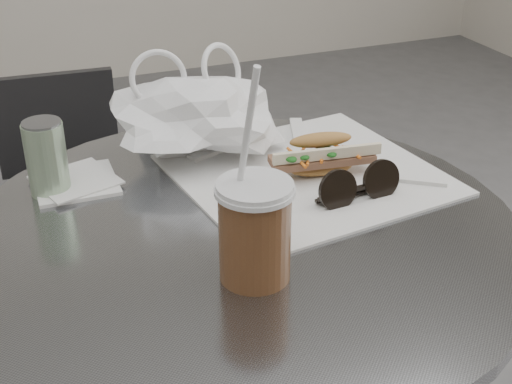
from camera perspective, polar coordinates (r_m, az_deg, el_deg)
name	(u,v)px	position (r m, az deg, el deg)	size (l,w,h in m)	color
cafe_table	(243,379)	(1.13, -1.05, -14.76)	(0.76, 0.76, 0.74)	slate
chair_far	(75,241)	(1.79, -14.32, -3.84)	(0.36, 0.37, 0.69)	#2A2A2C
sandwich_paper	(307,174)	(1.09, 4.07, 1.45)	(0.37, 0.35, 0.00)	white
banh_mi	(321,155)	(1.08, 5.25, 2.95)	(0.20, 0.10, 0.07)	#BB8D47
iced_coffee	(255,229)	(0.83, -0.11, -3.01)	(0.09, 0.09, 0.27)	brown
sunglasses	(358,187)	(1.02, 8.19, 0.37)	(0.13, 0.04, 0.06)	black
plastic_bag	(197,119)	(1.13, -4.78, 5.83)	(0.25, 0.19, 0.13)	white
napkin_stack	(76,182)	(1.10, -14.21, 0.80)	(0.13, 0.13, 0.01)	white
drink_can	(46,158)	(1.06, -16.42, 2.64)	(0.06, 0.06, 0.11)	#5C8D52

